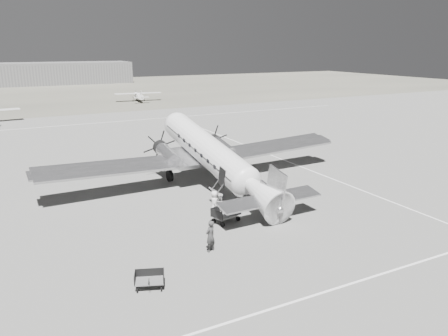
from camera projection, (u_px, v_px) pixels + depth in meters
ground at (213, 201)px, 33.38m from camera, size 260.00×260.00×0.00m
taxi_line_near at (338, 288)px, 21.39m from camera, size 60.00×0.15×0.01m
taxi_line_right at (335, 180)px, 38.67m from camera, size 0.15×80.00×0.01m
taxi_line_horizon at (101, 123)px, 67.61m from camera, size 90.00×0.15×0.01m
grass_infield at (56, 91)px, 114.69m from camera, size 260.00×90.00×0.01m
hangar_main at (61, 73)px, 137.41m from camera, size 42.00×14.00×6.60m
dc3_airliner at (213, 157)px, 35.88m from camera, size 28.51×20.27×5.31m
light_plane_right at (138, 97)px, 93.53m from camera, size 10.84×9.20×2.06m
baggage_cart_near at (226, 215)px, 29.26m from camera, size 2.23×1.85×1.08m
baggage_cart_far at (149, 280)px, 21.25m from camera, size 1.78×1.52×0.85m
ground_crew at (210, 236)px, 24.98m from camera, size 0.81×0.68×1.88m
ramp_agent at (220, 206)px, 29.77m from camera, size 0.74×0.93×1.84m
passenger at (214, 202)px, 30.67m from camera, size 0.75×0.94×1.68m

